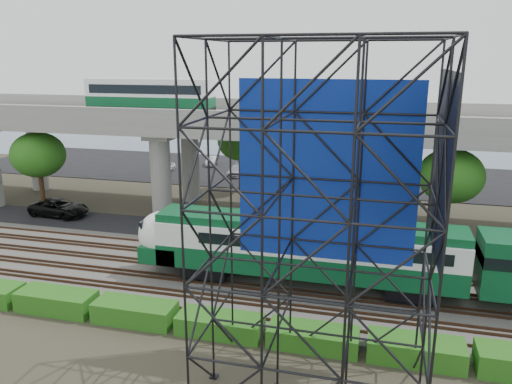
# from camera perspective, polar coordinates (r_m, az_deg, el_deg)

# --- Properties ---
(ground) EXTENTS (140.00, 140.00, 0.00)m
(ground) POSITION_cam_1_polar(r_m,az_deg,el_deg) (31.74, -3.37, -11.69)
(ground) COLOR #474233
(ground) RESTS_ON ground
(ballast_bed) EXTENTS (90.00, 12.00, 0.20)m
(ballast_bed) POSITION_cam_1_polar(r_m,az_deg,el_deg) (33.41, -2.32, -10.04)
(ballast_bed) COLOR slate
(ballast_bed) RESTS_ON ground
(service_road) EXTENTS (90.00, 5.00, 0.08)m
(service_road) POSITION_cam_1_polar(r_m,az_deg,el_deg) (41.01, 1.10, -5.21)
(service_road) COLOR black
(service_road) RESTS_ON ground
(parking_lot) EXTENTS (90.00, 18.00, 0.08)m
(parking_lot) POSITION_cam_1_polar(r_m,az_deg,el_deg) (63.19, 6.02, 2.04)
(parking_lot) COLOR black
(parking_lot) RESTS_ON ground
(harbor_water) EXTENTS (140.00, 40.00, 0.03)m
(harbor_water) POSITION_cam_1_polar(r_m,az_deg,el_deg) (84.60, 8.25, 5.30)
(harbor_water) COLOR #455972
(harbor_water) RESTS_ON ground
(rail_tracks) EXTENTS (90.00, 9.52, 0.16)m
(rail_tracks) POSITION_cam_1_polar(r_m,az_deg,el_deg) (33.33, -2.32, -9.76)
(rail_tracks) COLOR #472D1E
(rail_tracks) RESTS_ON ballast_bed
(commuter_train) EXTENTS (29.30, 3.06, 4.30)m
(commuter_train) POSITION_cam_1_polar(r_m,az_deg,el_deg) (31.18, 9.55, -6.58)
(commuter_train) COLOR black
(commuter_train) RESTS_ON rail_tracks
(overpass) EXTENTS (80.00, 12.00, 12.40)m
(overpass) POSITION_cam_1_polar(r_m,az_deg,el_deg) (44.42, 1.65, 7.27)
(overpass) COLOR #9E9B93
(overpass) RESTS_ON ground
(scaffold_tower) EXTENTS (9.36, 6.36, 15.00)m
(scaffold_tower) POSITION_cam_1_polar(r_m,az_deg,el_deg) (20.28, 6.90, -4.70)
(scaffold_tower) COLOR black
(scaffold_tower) RESTS_ON ground
(hedge_strip) EXTENTS (34.60, 1.80, 1.20)m
(hedge_strip) POSITION_cam_1_polar(r_m,az_deg,el_deg) (27.61, -4.12, -14.79)
(hedge_strip) COLOR #216016
(hedge_strip) RESTS_ON ground
(trees) EXTENTS (40.94, 16.94, 7.69)m
(trees) POSITION_cam_1_polar(r_m,az_deg,el_deg) (45.98, -2.91, 4.19)
(trees) COLOR #382314
(trees) RESTS_ON ground
(suv) EXTENTS (5.76, 2.98, 1.55)m
(suv) POSITION_cam_1_polar(r_m,az_deg,el_deg) (49.57, -21.58, -1.68)
(suv) COLOR black
(suv) RESTS_ON service_road
(parked_cars) EXTENTS (36.11, 9.31, 1.31)m
(parked_cars) POSITION_cam_1_polar(r_m,az_deg,el_deg) (62.68, 6.82, 2.51)
(parked_cars) COLOR white
(parked_cars) RESTS_ON parking_lot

